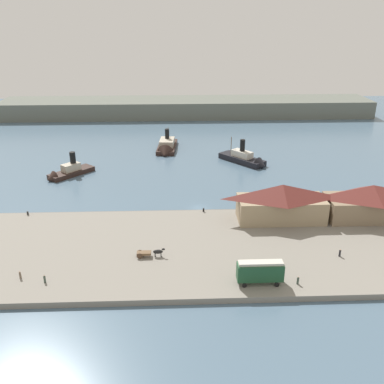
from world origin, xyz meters
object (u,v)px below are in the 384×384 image
pedestrian_at_waters_edge (340,253)px  ferry_approaching_west (166,147)px  street_tram (260,271)px  ferry_outer_harbor (67,172)px  ferry_moored_west (246,159)px  horse_cart (149,253)px  ferry_shed_customs_shed (281,202)px  ferry_shed_central_terminal (371,201)px  mooring_post_center_east (28,213)px  pedestrian_near_cart (20,275)px  mooring_post_east (204,210)px  pedestrian_near_east_shed (298,281)px  pedestrian_standing_center (45,279)px

pedestrian_at_waters_edge → ferry_approaching_west: size_ratio=0.08×
street_tram → ferry_outer_harbor: 78.09m
ferry_moored_west → horse_cart: bearing=-115.8°
ferry_shed_customs_shed → pedestrian_at_waters_edge: size_ratio=12.60×
ferry_shed_central_terminal → street_tram: (-31.39, -25.94, -1.65)m
mooring_post_center_east → ferry_shed_customs_shed: bearing=-4.7°
mooring_post_center_east → ferry_approaching_west: bearing=59.2°
ferry_shed_customs_shed → pedestrian_near_cart: size_ratio=13.26×
mooring_post_east → ferry_outer_harbor: ferry_outer_harbor is taller
ferry_approaching_west → ferry_moored_west: bearing=-29.8°
horse_cart → pedestrian_near_east_shed: 29.47m
ferry_shed_customs_shed → pedestrian_near_cart: bearing=-157.4°
ferry_shed_central_terminal → street_tram: ferry_shed_central_terminal is taller
ferry_shed_central_terminal → ferry_outer_harbor: 87.60m
ferry_outer_harbor → pedestrian_at_waters_edge: bearing=-38.0°
ferry_moored_west → pedestrian_near_cart: bearing=-128.1°
mooring_post_center_east → ferry_moored_west: 72.34m
horse_cart → pedestrian_at_waters_edge: 38.63m
mooring_post_center_east → ferry_shed_central_terminal: bearing=-3.4°
horse_cart → ferry_outer_harbor: size_ratio=0.39×
mooring_post_east → ferry_outer_harbor: bearing=143.6°
ferry_shed_customs_shed → ferry_outer_harbor: ferry_shed_customs_shed is taller
street_tram → pedestrian_standing_center: size_ratio=5.29×
ferry_outer_harbor → ferry_approaching_west: 39.89m
ferry_shed_customs_shed → mooring_post_center_east: 61.54m
pedestrian_at_waters_edge → ferry_outer_harbor: size_ratio=0.11×
ferry_shed_customs_shed → mooring_post_center_east: ferry_shed_customs_shed is taller
street_tram → ferry_approaching_west: ferry_approaching_west is taller
horse_cart → pedestrian_near_cart: horse_cart is taller
ferry_approaching_west → mooring_post_east: bearing=-79.7°
ferry_shed_central_terminal → pedestrian_near_east_shed: (-24.46, -26.46, -3.56)m
street_tram → mooring_post_center_east: 59.96m
pedestrian_standing_center → mooring_post_east: pedestrian_standing_center is taller
pedestrian_at_waters_edge → pedestrian_near_cart: size_ratio=1.05×
horse_cart → pedestrian_at_waters_edge: horse_cart is taller
ferry_shed_customs_shed → horse_cart: 34.41m
ferry_shed_central_terminal → ferry_shed_customs_shed: bearing=-179.7°
pedestrian_near_east_shed → ferry_outer_harbor: ferry_outer_harbor is taller
horse_cart → ferry_shed_central_terminal: bearing=16.9°
street_tram → pedestrian_standing_center: (-39.24, 1.88, -1.93)m
ferry_shed_central_terminal → pedestrian_standing_center: (-70.64, -24.06, -3.58)m
ferry_shed_central_terminal → ferry_approaching_west: size_ratio=1.10×
mooring_post_center_east → ferry_approaching_west: ferry_approaching_west is taller
horse_cart → pedestrian_near_cart: bearing=-164.0°
pedestrian_near_cart → pedestrian_standing_center: (4.89, -1.47, 0.01)m
street_tram → ferry_outer_harbor: (-48.83, 60.89, -2.51)m
pedestrian_at_waters_edge → horse_cart: bearing=177.9°
pedestrian_near_east_shed → ferry_moored_west: (1.96, 71.44, -0.47)m
street_tram → pedestrian_near_east_shed: street_tram is taller
pedestrian_at_waters_edge → mooring_post_center_east: (-69.40, 22.20, -0.30)m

